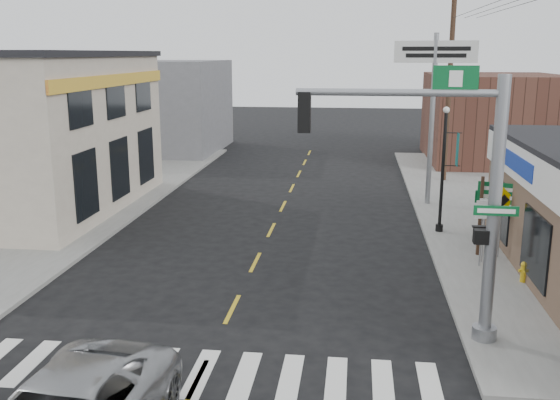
# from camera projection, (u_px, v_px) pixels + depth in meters

# --- Properties ---
(ground) EXTENTS (140.00, 140.00, 0.00)m
(ground) POSITION_uv_depth(u_px,v_px,m) (196.00, 383.00, 13.43)
(ground) COLOR black
(ground) RESTS_ON ground
(sidewalk_right) EXTENTS (6.00, 38.00, 0.13)m
(sidewalk_right) POSITION_uv_depth(u_px,v_px,m) (497.00, 229.00, 24.90)
(sidewalk_right) COLOR slate
(sidewalk_right) RESTS_ON ground
(sidewalk_left) EXTENTS (6.00, 38.00, 0.13)m
(sidewalk_left) POSITION_uv_depth(u_px,v_px,m) (69.00, 215.00, 27.04)
(sidewalk_left) COLOR slate
(sidewalk_left) RESTS_ON ground
(center_line) EXTENTS (0.12, 56.00, 0.01)m
(center_line) POSITION_uv_depth(u_px,v_px,m) (255.00, 262.00, 21.16)
(center_line) COLOR gold
(center_line) RESTS_ON ground
(crosswalk) EXTENTS (11.00, 2.20, 0.01)m
(crosswalk) POSITION_uv_depth(u_px,v_px,m) (201.00, 373.00, 13.82)
(crosswalk) COLOR silver
(crosswalk) RESTS_ON ground
(bldg_distant_right) EXTENTS (8.00, 10.00, 5.60)m
(bldg_distant_right) POSITION_uv_depth(u_px,v_px,m) (492.00, 118.00, 40.34)
(bldg_distant_right) COLOR #502F24
(bldg_distant_right) RESTS_ON ground
(bldg_distant_left) EXTENTS (9.00, 10.00, 6.40)m
(bldg_distant_left) POSITION_uv_depth(u_px,v_px,m) (158.00, 106.00, 44.91)
(bldg_distant_left) COLOR slate
(bldg_distant_left) RESTS_ON ground
(traffic_signal_pole) EXTENTS (5.15, 0.39, 6.53)m
(traffic_signal_pole) POSITION_uv_depth(u_px,v_px,m) (462.00, 182.00, 14.41)
(traffic_signal_pole) COLOR gray
(traffic_signal_pole) RESTS_ON sidewalk_right
(guide_sign) EXTENTS (1.57, 0.13, 2.76)m
(guide_sign) POSITION_uv_depth(u_px,v_px,m) (501.00, 205.00, 21.03)
(guide_sign) COLOR #402B1D
(guide_sign) RESTS_ON sidewalk_right
(fire_hydrant) EXTENTS (0.20, 0.20, 0.65)m
(fire_hydrant) POSITION_uv_depth(u_px,v_px,m) (524.00, 271.00, 18.91)
(fire_hydrant) COLOR gold
(fire_hydrant) RESTS_ON sidewalk_right
(ped_crossing_sign) EXTENTS (0.95, 0.07, 2.44)m
(ped_crossing_sign) POSITION_uv_depth(u_px,v_px,m) (502.00, 209.00, 20.89)
(ped_crossing_sign) COLOR gray
(ped_crossing_sign) RESTS_ON sidewalk_right
(lamp_post) EXTENTS (0.63, 0.49, 4.84)m
(lamp_post) POSITION_uv_depth(u_px,v_px,m) (445.00, 160.00, 23.74)
(lamp_post) COLOR black
(lamp_post) RESTS_ON sidewalk_right
(dance_center_sign) EXTENTS (3.61, 0.23, 7.66)m
(dance_center_sign) POSITION_uv_depth(u_px,v_px,m) (434.00, 79.00, 27.62)
(dance_center_sign) COLOR gray
(dance_center_sign) RESTS_ON sidewalk_right
(utility_pole_far) EXTENTS (1.80, 0.27, 10.37)m
(utility_pole_far) POSITION_uv_depth(u_px,v_px,m) (449.00, 81.00, 33.04)
(utility_pole_far) COLOR #3A211B
(utility_pole_far) RESTS_ON sidewalk_right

